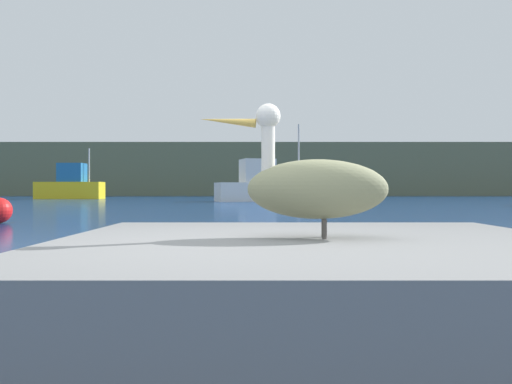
# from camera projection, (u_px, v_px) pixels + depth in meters

# --- Properties ---
(ground_plane) EXTENTS (260.00, 260.00, 0.00)m
(ground_plane) POSITION_uv_depth(u_px,v_px,m) (215.00, 340.00, 2.98)
(ground_plane) COLOR navy
(hillside_backdrop) EXTENTS (140.00, 13.24, 6.47)m
(hillside_backdrop) POSITION_uv_depth(u_px,v_px,m) (253.00, 171.00, 67.26)
(hillside_backdrop) COLOR #5B664C
(hillside_backdrop) RESTS_ON ground
(pier_dock) EXTENTS (3.37, 3.07, 0.57)m
(pier_dock) POSITION_uv_depth(u_px,v_px,m) (315.00, 281.00, 3.33)
(pier_dock) COLOR gray
(pier_dock) RESTS_ON ground
(pelican) EXTENTS (1.26, 0.50, 0.89)m
(pelican) POSITION_uv_depth(u_px,v_px,m) (312.00, 186.00, 3.33)
(pelican) COLOR gray
(pelican) RESTS_ON pier_dock
(fishing_boat_white) EXTENTS (7.77, 4.21, 5.51)m
(fishing_boat_white) POSITION_uv_depth(u_px,v_px,m) (265.00, 187.00, 35.75)
(fishing_boat_white) COLOR white
(fishing_boat_white) RESTS_ON ground
(fishing_boat_yellow) EXTENTS (5.65, 1.94, 4.40)m
(fishing_boat_yellow) POSITION_uv_depth(u_px,v_px,m) (69.00, 186.00, 44.14)
(fishing_boat_yellow) COLOR yellow
(fishing_boat_yellow) RESTS_ON ground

